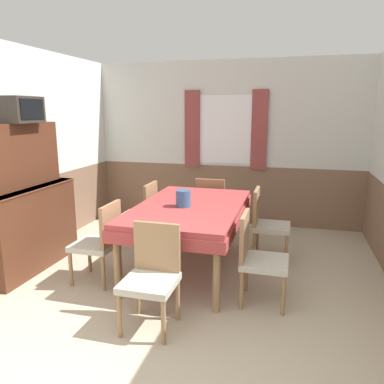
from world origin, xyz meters
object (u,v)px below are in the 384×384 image
at_px(chair_right_far, 266,222).
at_px(sideboard, 25,209).
at_px(dining_table, 190,213).
at_px(chair_left_near, 100,240).
at_px(tv, 21,110).
at_px(chair_head_window, 212,205).
at_px(chair_right_near, 258,256).
at_px(chair_left_far, 142,212).
at_px(vase, 183,198).
at_px(chair_head_near, 152,273).

distance_m(chair_right_far, sideboard, 2.89).
distance_m(dining_table, chair_left_near, 1.03).
bearing_deg(tv, sideboard, -131.03).
xyz_separation_m(chair_right_far, tv, (-2.65, -0.97, 1.36)).
bearing_deg(chair_left_near, chair_head_window, -25.06).
distance_m(chair_right_near, chair_left_far, 2.02).
xyz_separation_m(chair_right_far, chair_left_far, (-1.66, 0.00, 0.00)).
bearing_deg(chair_right_near, chair_right_far, -180.00).
bearing_deg(chair_left_far, chair_right_near, -124.58).
height_order(chair_right_far, tv, tv).
bearing_deg(dining_table, vase, -117.20).
xyz_separation_m(chair_right_near, chair_left_near, (-1.66, 0.00, 0.00)).
bearing_deg(tv, vase, 9.64).
xyz_separation_m(chair_right_near, chair_head_window, (-0.83, 1.78, 0.00)).
bearing_deg(dining_table, chair_right_far, 34.58).
bearing_deg(chair_left_far, chair_head_near, -154.94).
xyz_separation_m(chair_head_near, vase, (-0.05, 1.11, 0.40)).
distance_m(chair_left_near, chair_head_window, 1.96).
height_order(chair_left_near, vase, vase).
bearing_deg(tv, chair_left_far, 44.49).
xyz_separation_m(dining_table, chair_head_window, (0.00, 1.21, -0.20)).
xyz_separation_m(chair_left_near, tv, (-0.99, 0.18, 1.36)).
xyz_separation_m(chair_right_far, chair_left_near, (-1.66, -1.15, 0.00)).
height_order(chair_left_far, vase, vase).
relative_size(chair_head_near, chair_left_far, 1.00).
relative_size(dining_table, chair_head_window, 2.18).
height_order(tv, vase, tv).
bearing_deg(chair_left_near, dining_table, -55.42).
distance_m(chair_head_window, vase, 1.36).
distance_m(dining_table, chair_left_far, 1.03).
distance_m(chair_left_near, sideboard, 1.06).
relative_size(dining_table, chair_left_near, 2.18).
distance_m(chair_right_near, chair_head_window, 1.96).
relative_size(chair_left_far, chair_head_window, 1.00).
distance_m(chair_head_near, chair_left_near, 1.04).
bearing_deg(chair_right_far, dining_table, -55.42).
relative_size(chair_left_near, vase, 4.79).
bearing_deg(vase, dining_table, 62.80).
xyz_separation_m(chair_head_near, chair_left_far, (-0.83, 1.78, 0.00)).
relative_size(chair_right_near, sideboard, 0.52).
relative_size(chair_left_far, tv, 1.92).
bearing_deg(chair_left_far, vase, -130.45).
bearing_deg(chair_head_near, chair_head_window, -90.00).
height_order(chair_right_near, chair_left_near, same).
relative_size(chair_right_near, vase, 4.79).
bearing_deg(chair_left_far, dining_table, -124.58).
height_order(dining_table, chair_head_window, chair_head_window).
height_order(chair_left_near, sideboard, sideboard).
bearing_deg(vase, chair_left_far, 139.55).
height_order(chair_right_near, chair_head_window, same).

